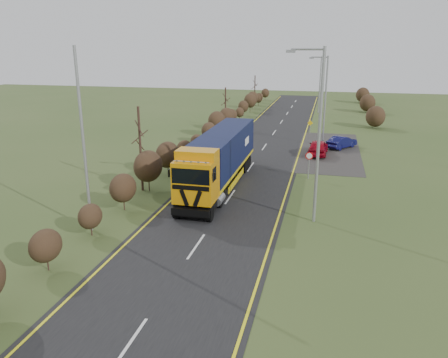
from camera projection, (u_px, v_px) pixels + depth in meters
name	position (u px, v px, depth m)	size (l,w,h in m)	color
ground	(216.00, 218.00, 26.45)	(160.00, 160.00, 0.00)	#354B20
road	(246.00, 173.00, 35.74)	(8.00, 120.00, 0.02)	black
layby	(329.00, 150.00, 43.59)	(6.00, 18.00, 0.02)	#2A2826
lane_markings	(246.00, 174.00, 35.45)	(7.52, 116.00, 0.01)	yellow
hedgerow	(168.00, 156.00, 34.66)	(2.24, 102.04, 6.05)	#321F16
lorry	(220.00, 156.00, 31.76)	(2.86, 14.68, 4.09)	black
car_red_hatchback	(318.00, 147.00, 41.65)	(1.72, 4.28, 1.46)	#9C0718
car_blue_sedan	(342.00, 142.00, 44.41)	(1.30, 3.74, 1.23)	#0B0C3F
streetlight_near	(317.00, 129.00, 24.44)	(2.12, 0.20, 10.02)	gray
streetlight_mid	(324.00, 97.00, 44.54)	(1.93, 0.18, 9.09)	gray
streetlight_far	(319.00, 82.00, 66.89)	(1.82, 0.18, 8.55)	gray
left_pole	(83.00, 143.00, 23.32)	(0.16, 0.16, 10.06)	gray
speed_sign	(309.00, 160.00, 33.94)	(0.59, 0.10, 2.15)	gray
warning_board	(310.00, 126.00, 51.35)	(0.63, 0.11, 1.65)	gray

